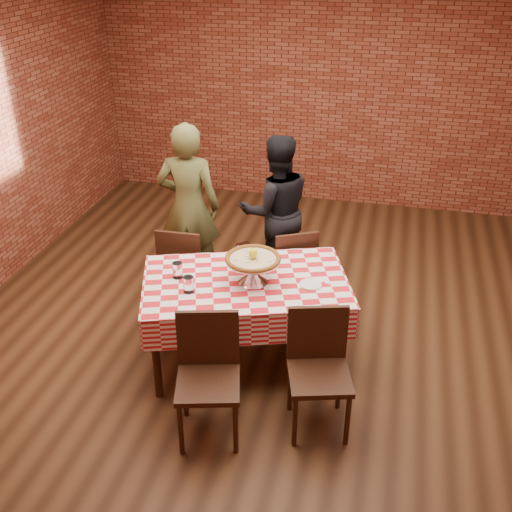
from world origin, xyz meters
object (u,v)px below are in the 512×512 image
object	(u,v)px
diner_black	(276,210)
pizza	(253,259)
table	(246,321)
diner_olive	(189,207)
chair_near_left	(208,383)
condiment_caddy	(244,252)
water_glass_left	(189,284)
pizza_stand	(253,271)
chair_far_right	(290,268)
water_glass_right	(178,270)
chair_far_left	(186,267)
chair_near_right	(319,377)

from	to	relation	value
diner_black	pizza	bearing A→B (deg)	69.67
table	diner_olive	distance (m)	1.44
chair_near_left	condiment_caddy	bearing A→B (deg)	77.70
water_glass_left	chair_near_left	bearing A→B (deg)	-61.81
diner_olive	pizza_stand	bearing A→B (deg)	124.05
pizza_stand	diner_black	xyz separation A→B (m)	(-0.10, 1.35, -0.10)
pizza_stand	chair_far_right	distance (m)	0.94
water_glass_right	pizza	bearing A→B (deg)	7.62
diner_black	condiment_caddy	bearing A→B (deg)	62.63
water_glass_left	chair_far_left	world-z (taller)	water_glass_left
water_glass_left	chair_far_right	world-z (taller)	water_glass_left
table	water_glass_left	distance (m)	0.64
chair_near_right	chair_far_left	world-z (taller)	chair_near_right
chair_near_right	water_glass_right	bearing A→B (deg)	139.35
water_glass_left	water_glass_right	xyz separation A→B (m)	(-0.15, 0.18, 0.00)
condiment_caddy	chair_far_right	distance (m)	0.71
pizza_stand	pizza	size ratio (longest dim) A/B	0.99
table	chair_near_right	distance (m)	0.94
pizza	water_glass_right	distance (m)	0.60
water_glass_right	chair_far_left	distance (m)	0.81
table	chair_far_left	distance (m)	0.95
pizza	diner_olive	world-z (taller)	diner_olive
water_glass_left	chair_far_right	size ratio (longest dim) A/B	0.15
pizza_stand	water_glass_right	size ratio (longest dim) A/B	3.36
water_glass_left	diner_black	size ratio (longest dim) A/B	0.08
table	chair_far_left	bearing A→B (deg)	139.44
pizza	water_glass_right	size ratio (longest dim) A/B	3.37
water_glass_right	diner_olive	distance (m)	1.20
chair_near_left	chair_far_right	bearing A→B (deg)	67.07
water_glass_left	condiment_caddy	world-z (taller)	condiment_caddy
diner_black	table	bearing A→B (deg)	67.19
chair_near_right	pizza	bearing A→B (deg)	118.64
pizza	diner_olive	xyz separation A→B (m)	(-0.89, 1.09, -0.13)
chair_far_right	table	bearing A→B (deg)	48.08
chair_far_left	pizza_stand	bearing A→B (deg)	140.34
water_glass_left	diner_black	distance (m)	1.64
pizza_stand	chair_near_right	bearing A→B (deg)	-45.42
pizza_stand	chair_near_right	world-z (taller)	pizza_stand
chair_near_left	pizza_stand	bearing A→B (deg)	68.80
water_glass_right	chair_far_left	xyz separation A→B (m)	(-0.19, 0.69, -0.38)
chair_near_left	diner_olive	bearing A→B (deg)	97.16
pizza	water_glass_left	world-z (taller)	pizza
water_glass_left	chair_near_right	distance (m)	1.18
water_glass_left	chair_far_left	size ratio (longest dim) A/B	0.14
pizza	chair_far_left	size ratio (longest dim) A/B	0.49
condiment_caddy	chair_near_right	size ratio (longest dim) A/B	0.16
chair_near_left	chair_near_right	bearing A→B (deg)	4.00
chair_far_left	condiment_caddy	bearing A→B (deg)	153.25
diner_olive	chair_near_left	bearing A→B (deg)	106.59
pizza	chair_near_right	distance (m)	1.02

